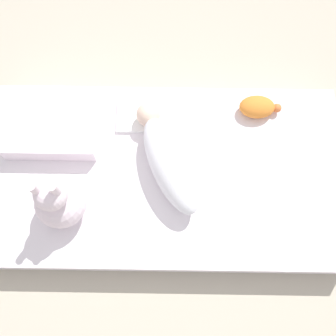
{
  "coord_description": "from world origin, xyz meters",
  "views": [
    {
      "loc": [
        0.02,
        -0.49,
        1.77
      ],
      "look_at": [
        0.01,
        0.0,
        0.2
      ],
      "focal_mm": 42.0,
      "sensor_mm": 36.0,
      "label": 1
    }
  ],
  "objects_px": {
    "pillow": "(52,123)",
    "swaddled_baby": "(169,161)",
    "turtle_plush": "(258,107)",
    "bunny_plush": "(59,201)"
  },
  "relations": [
    {
      "from": "pillow",
      "to": "turtle_plush",
      "type": "bearing_deg",
      "value": 6.04
    },
    {
      "from": "swaddled_baby",
      "to": "pillow",
      "type": "height_order",
      "value": "swaddled_baby"
    },
    {
      "from": "swaddled_baby",
      "to": "bunny_plush",
      "type": "relative_size",
      "value": 1.45
    },
    {
      "from": "swaddled_baby",
      "to": "pillow",
      "type": "relative_size",
      "value": 1.31
    },
    {
      "from": "swaddled_baby",
      "to": "turtle_plush",
      "type": "bearing_deg",
      "value": -79.01
    },
    {
      "from": "pillow",
      "to": "bunny_plush",
      "type": "distance_m",
      "value": 0.38
    },
    {
      "from": "pillow",
      "to": "swaddled_baby",
      "type": "bearing_deg",
      "value": -18.91
    },
    {
      "from": "swaddled_baby",
      "to": "turtle_plush",
      "type": "relative_size",
      "value": 2.74
    },
    {
      "from": "swaddled_baby",
      "to": "bunny_plush",
      "type": "height_order",
      "value": "bunny_plush"
    },
    {
      "from": "bunny_plush",
      "to": "turtle_plush",
      "type": "relative_size",
      "value": 1.89
    }
  ]
}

